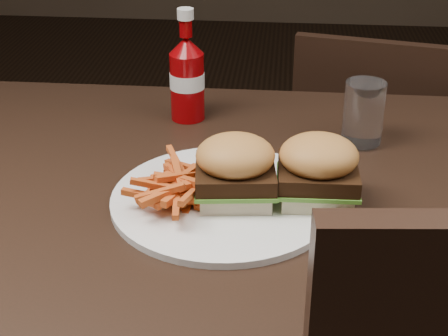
# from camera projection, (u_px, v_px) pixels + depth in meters

# --- Properties ---
(dining_table) EXTENTS (1.20, 0.80, 0.04)m
(dining_table) POSITION_uv_depth(u_px,v_px,m) (265.00, 205.00, 1.00)
(dining_table) COLOR black
(dining_table) RESTS_ON ground
(chair_far) EXTENTS (0.44, 0.44, 0.04)m
(chair_far) POSITION_uv_depth(u_px,v_px,m) (373.00, 178.00, 1.69)
(chair_far) COLOR black
(chair_far) RESTS_ON ground
(plate) EXTENTS (0.32, 0.32, 0.01)m
(plate) POSITION_uv_depth(u_px,v_px,m) (223.00, 200.00, 0.96)
(plate) COLOR white
(plate) RESTS_ON dining_table
(sandwich_half_a) EXTENTS (0.11, 0.10, 0.02)m
(sandwich_half_a) POSITION_uv_depth(u_px,v_px,m) (235.00, 192.00, 0.95)
(sandwich_half_a) COLOR beige
(sandwich_half_a) RESTS_ON plate
(sandwich_half_b) EXTENTS (0.10, 0.09, 0.02)m
(sandwich_half_b) POSITION_uv_depth(u_px,v_px,m) (316.00, 192.00, 0.95)
(sandwich_half_b) COLOR #F6EEBC
(sandwich_half_b) RESTS_ON plate
(fries_pile) EXTENTS (0.15, 0.15, 0.05)m
(fries_pile) POSITION_uv_depth(u_px,v_px,m) (178.00, 184.00, 0.95)
(fries_pile) COLOR #B54615
(fries_pile) RESTS_ON plate
(ketchup_bottle) EXTENTS (0.08, 0.08, 0.12)m
(ketchup_bottle) POSITION_uv_depth(u_px,v_px,m) (187.00, 86.00, 1.19)
(ketchup_bottle) COLOR #7E0306
(ketchup_bottle) RESTS_ON dining_table
(tumbler) EXTENTS (0.08, 0.08, 0.10)m
(tumbler) POSITION_uv_depth(u_px,v_px,m) (364.00, 112.00, 1.11)
(tumbler) COLOR white
(tumbler) RESTS_ON dining_table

